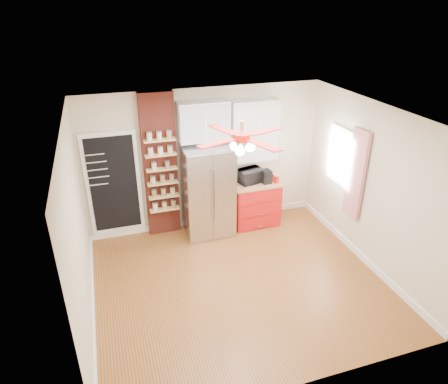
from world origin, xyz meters
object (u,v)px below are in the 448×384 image
object	(u,v)px
toaster_oven	(250,176)
canister_left	(276,179)
fridge	(208,191)
ceiling_fan	(242,137)
coffee_maker	(266,176)
red_cabinet	(255,202)
pantry_jar_oats	(154,166)

from	to	relation	value
toaster_oven	canister_left	distance (m)	0.50
fridge	canister_left	bearing A→B (deg)	-4.29
ceiling_fan	toaster_oven	size ratio (longest dim) A/B	2.92
toaster_oven	canister_left	bearing A→B (deg)	-36.40
coffee_maker	red_cabinet	bearing A→B (deg)	152.37
canister_left	coffee_maker	bearing A→B (deg)	161.49
red_cabinet	coffee_maker	world-z (taller)	coffee_maker
fridge	coffee_maker	bearing A→B (deg)	-1.84
red_cabinet	fridge	bearing A→B (deg)	-177.05
fridge	red_cabinet	xyz separation A→B (m)	(0.97, 0.05, -0.42)
ceiling_fan	canister_left	xyz separation A→B (m)	(1.29, 1.53, -1.45)
fridge	red_cabinet	size ratio (longest dim) A/B	1.86
ceiling_fan	toaster_oven	distance (m)	2.35
fridge	pantry_jar_oats	xyz separation A→B (m)	(-0.93, 0.14, 0.56)
red_cabinet	toaster_oven	size ratio (longest dim) A/B	1.96
coffee_maker	canister_left	world-z (taller)	coffee_maker
red_cabinet	pantry_jar_oats	world-z (taller)	pantry_jar_oats
pantry_jar_oats	fridge	bearing A→B (deg)	-8.63
red_cabinet	coffee_maker	size ratio (longest dim) A/B	3.65
fridge	toaster_oven	world-z (taller)	fridge
red_cabinet	ceiling_fan	distance (m)	2.75
red_cabinet	toaster_oven	world-z (taller)	toaster_oven
red_cabinet	ceiling_fan	world-z (taller)	ceiling_fan
coffee_maker	pantry_jar_oats	xyz separation A→B (m)	(-2.08, 0.18, 0.41)
fridge	ceiling_fan	distance (m)	2.25
canister_left	pantry_jar_oats	size ratio (longest dim) A/B	1.15
canister_left	pantry_jar_oats	xyz separation A→B (m)	(-2.27, 0.24, 0.46)
red_cabinet	canister_left	xyz separation A→B (m)	(0.37, -0.15, 0.52)
fridge	canister_left	distance (m)	1.35
fridge	ceiling_fan	size ratio (longest dim) A/B	1.25
red_cabinet	toaster_oven	distance (m)	0.59
coffee_maker	ceiling_fan	bearing A→B (deg)	-126.52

